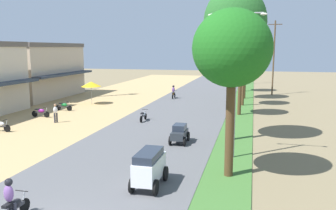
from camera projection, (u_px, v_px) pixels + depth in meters
shophouse_mid at (36, 71)px, 44.18m from camera, size 8.33×12.32×6.90m
parked_motorbike_nearest at (0, 125)px, 26.16m from camera, size 1.80×0.54×0.94m
parked_motorbike_second at (41, 112)px, 31.64m from camera, size 1.80×0.54×0.94m
parked_motorbike_third at (64, 106)px, 34.97m from camera, size 1.80×0.54×0.94m
vendor_umbrella at (91, 84)px, 38.84m from camera, size 2.20×2.20×2.52m
pedestrian_on_shoulder at (56, 112)px, 29.26m from camera, size 0.43×0.42×1.62m
median_tree_nearest at (232, 49)px, 16.24m from camera, size 3.74×3.74×8.06m
median_tree_second at (235, 23)px, 22.73m from camera, size 4.09×4.09×10.24m
median_tree_third at (241, 57)px, 32.07m from camera, size 3.26×3.26×7.11m
median_tree_fourth at (245, 44)px, 37.27m from camera, size 3.11×3.11×8.26m
median_tree_fifth at (246, 46)px, 42.59m from camera, size 3.74×3.74×8.90m
median_tree_sixth at (245, 54)px, 50.07m from camera, size 3.31×3.31×7.32m
streetlamp_near at (235, 75)px, 19.37m from camera, size 3.16×0.20×8.22m
streetlamp_mid at (248, 57)px, 60.85m from camera, size 3.16×0.20×8.32m
utility_pole_near at (274, 57)px, 46.59m from camera, size 1.80×0.20×9.86m
car_van_white at (149, 166)px, 15.65m from camera, size 1.19×2.41×1.67m
car_hatchback_charcoal at (180, 133)px, 23.00m from camera, size 1.04×2.00×1.23m
motorbike_foreground_rider at (12, 201)px, 12.51m from camera, size 0.54×1.80×1.66m
motorbike_ahead_second at (143, 115)px, 29.95m from camera, size 0.54×1.80×0.94m
motorbike_ahead_third at (174, 92)px, 43.31m from camera, size 0.54×1.80×1.66m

